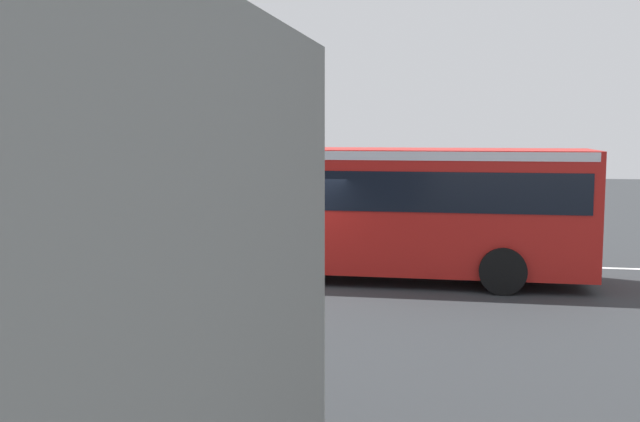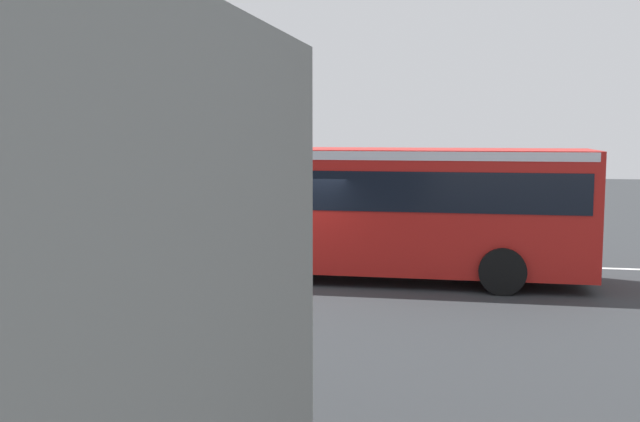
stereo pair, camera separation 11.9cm
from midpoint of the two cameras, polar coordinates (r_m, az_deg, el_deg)
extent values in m
plane|color=#2D3033|center=(17.89, -1.70, -5.49)|extent=(80.00, 80.00, 0.00)
cube|color=red|center=(18.38, 2.13, 0.25)|extent=(11.50, 2.55, 2.86)
cube|color=black|center=(18.34, 2.13, 1.85)|extent=(11.04, 2.59, 0.90)
cube|color=white|center=(18.29, 2.14, 4.34)|extent=(11.27, 2.58, 0.20)
cube|color=black|center=(20.04, -14.40, 1.54)|extent=(0.04, 2.24, 1.20)
cylinder|color=black|center=(18.26, -10.02, -3.68)|extent=(1.04, 0.30, 1.04)
cylinder|color=black|center=(20.63, -7.51, -2.50)|extent=(1.04, 0.30, 1.04)
cylinder|color=black|center=(17.11, 13.76, -4.43)|extent=(1.04, 0.30, 1.04)
cylinder|color=black|center=(19.62, 13.39, -3.06)|extent=(1.04, 0.30, 1.04)
cylinder|color=slate|center=(21.06, 8.99, 0.08)|extent=(0.08, 0.08, 2.80)
cube|color=yellow|center=(20.97, 9.04, 3.06)|extent=(0.04, 0.60, 0.60)
cube|color=silver|center=(21.26, 22.08, -4.06)|extent=(2.00, 0.20, 0.01)
cube|color=silver|center=(20.84, 11.20, -3.91)|extent=(2.00, 0.20, 0.01)
cube|color=silver|center=(21.18, 0.30, -3.63)|extent=(2.00, 0.20, 0.01)
cube|color=silver|center=(22.25, -9.90, -3.24)|extent=(2.00, 0.20, 0.01)
cube|color=silver|center=(23.95, -18.90, -2.82)|extent=(2.00, 0.20, 0.01)
camera|label=1|loc=(0.06, -89.82, 0.02)|focal=42.52mm
camera|label=2|loc=(0.06, 90.18, -0.02)|focal=42.52mm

